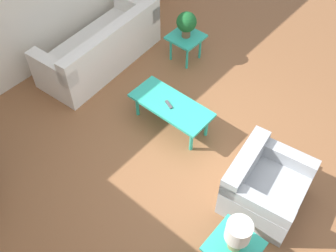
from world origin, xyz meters
TOP-DOWN VIEW (x-y plane):
  - ground_plane at (0.00, 0.00)m, footprint 14.00×14.00m
  - sofa at (2.32, -0.52)m, footprint 1.03×2.21m
  - armchair at (-1.06, 0.00)m, footprint 0.97×1.04m
  - coffee_table at (0.58, -0.22)m, footprint 1.18×0.52m
  - side_table_plant at (1.36, -1.51)m, footprint 0.52×0.52m
  - side_table_lamp at (-1.24, 0.92)m, footprint 0.52×0.52m
  - potted_plant at (1.36, -1.51)m, footprint 0.32×0.32m
  - table_lamp at (-1.24, 0.92)m, footprint 0.26×0.26m
  - remote_control at (0.60, -0.18)m, footprint 0.16×0.10m

SIDE VIEW (x-z plane):
  - ground_plane at x=0.00m, z-range 0.00..0.00m
  - armchair at x=-1.06m, z-range -0.07..0.66m
  - sofa at x=2.32m, z-range -0.10..0.73m
  - coffee_table at x=0.58m, z-range 0.16..0.59m
  - side_table_plant at x=1.36m, z-range 0.16..0.63m
  - side_table_lamp at x=-1.24m, z-range 0.16..0.63m
  - remote_control at x=0.60m, z-range 0.43..0.45m
  - potted_plant at x=1.36m, z-range 0.50..0.93m
  - table_lamp at x=-1.24m, z-range 0.52..0.97m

